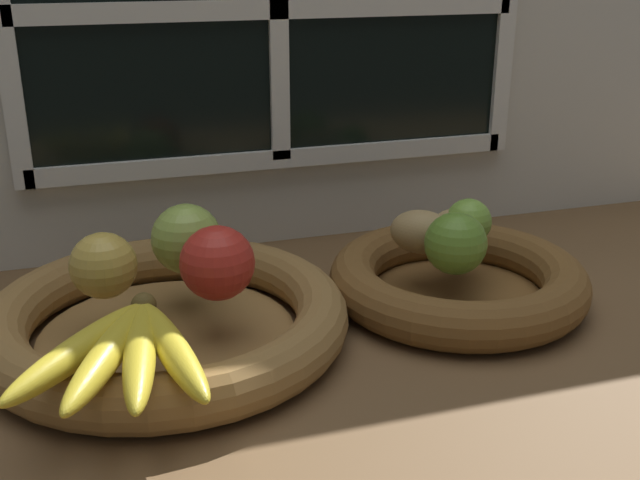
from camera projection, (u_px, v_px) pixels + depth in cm
name	position (u px, v px, depth cm)	size (l,w,h in cm)	color
ground_plane	(348.00, 345.00, 82.24)	(140.00, 90.00, 3.00)	brown
back_wall	(274.00, 33.00, 98.28)	(140.00, 4.60, 55.00)	silver
fruit_bowl_left	(167.00, 320.00, 78.96)	(37.40, 37.40, 5.34)	olive
fruit_bowl_right	(457.00, 280.00, 88.15)	(29.41, 29.41, 5.34)	brown
apple_green_back	(186.00, 239.00, 82.16)	(7.52, 7.52, 7.52)	#99B74C
apple_golden_left	(103.00, 266.00, 76.33)	(6.68, 6.68, 6.68)	gold
apple_red_right	(217.00, 263.00, 75.91)	(7.48, 7.48, 7.48)	red
banana_bunch_front	(126.00, 350.00, 64.50)	(17.12, 19.76, 2.69)	gold
potato_back	(458.00, 226.00, 90.77)	(6.02, 4.88, 4.18)	tan
potato_oblong	(422.00, 232.00, 87.70)	(7.31, 5.37, 5.00)	#A38451
potato_large	(460.00, 239.00, 86.32)	(8.32, 5.44, 4.57)	tan
lime_near	(456.00, 244.00, 81.85)	(6.72, 6.72, 6.72)	olive
lime_far	(468.00, 222.00, 90.37)	(5.43, 5.43, 5.43)	#7AAD3D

